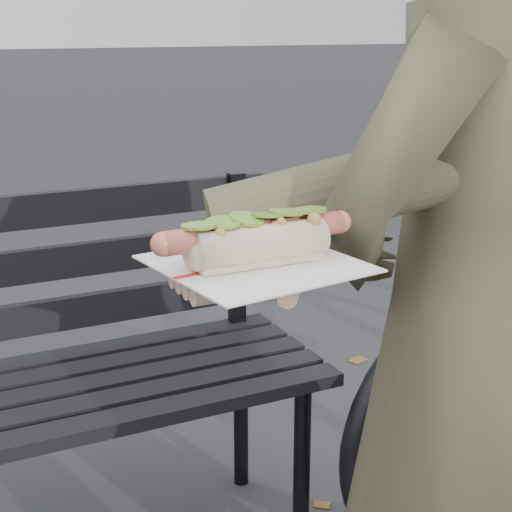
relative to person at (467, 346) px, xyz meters
The scene contains 2 objects.
person is the anchor object (origin of this frame).
held_hotdog 0.32m from the person, 169.77° to the right, with size 0.62×0.31×0.20m.
Camera 1 is at (-0.22, -0.66, 1.24)m, focal length 55.00 mm.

